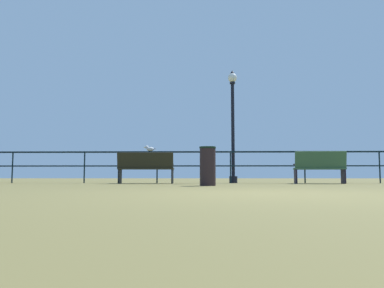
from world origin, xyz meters
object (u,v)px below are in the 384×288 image
Objects in this scene: bench_near_left at (146,166)px; lamppost_center at (233,119)px; bench_near_right at (320,166)px; trash_bin at (208,166)px; seagull_on_rail at (150,149)px.

bench_near_left is 3.30m from lamppost_center.
trash_bin is (-3.43, -2.51, -0.06)m from bench_near_right.
trash_bin is at bearing -53.52° from bench_near_left.
trash_bin is (1.84, -3.17, -0.65)m from seagull_on_rail.
bench_near_right is 4.25m from trash_bin.
bench_near_right is at bearing -19.08° from lamppost_center.
bench_near_right is 3.89× the size of seagull_on_rail.
lamppost_center is 2.92m from seagull_on_rail.
lamppost_center is 3.87m from trash_bin.
seagull_on_rail reaches higher than bench_near_right.
bench_near_right is 3.13m from lamppost_center.
trash_bin is at bearing -143.86° from bench_near_right.
bench_near_left is 1.11× the size of bench_near_right.
seagull_on_rail is at bearing 120.05° from trash_bin.
lamppost_center reaches higher than bench_near_left.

